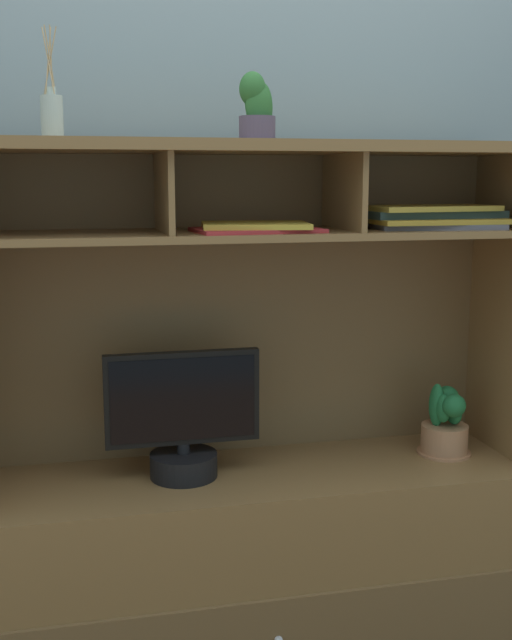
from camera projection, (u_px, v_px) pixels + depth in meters
floor_plane at (256, 635)px, 2.39m from camera, size 6.00×6.00×0.02m
back_wall at (235, 161)px, 2.40m from camera, size 6.00×0.02×2.80m
media_console at (255, 498)px, 2.32m from camera, size 1.63×0.52×1.45m
tv_monitor at (183, 425)px, 2.21m from camera, size 0.43×0.19×0.36m
potted_orchid at (445, 425)px, 2.40m from camera, size 0.16×0.16×0.22m
magazine_stack_left at (256, 227)px, 2.12m from camera, size 0.35×0.25×0.02m
magazine_stack_centre at (432, 217)px, 2.28m from camera, size 0.42×0.27×0.06m
diffuser_bottle at (52, 115)px, 1.97m from camera, size 0.06×0.06×0.27m
potted_succulent at (257, 109)px, 2.10m from camera, size 0.11×0.11×0.18m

